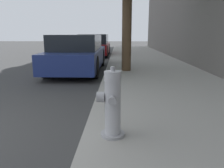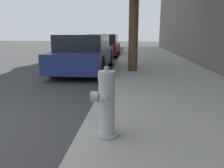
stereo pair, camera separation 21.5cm
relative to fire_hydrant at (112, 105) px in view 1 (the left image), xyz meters
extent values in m
cylinder|color=#97979C|center=(0.01, 0.00, -0.38)|extent=(0.30, 0.30, 0.04)
cylinder|color=#B2B2B7|center=(0.01, 0.00, -0.03)|extent=(0.19, 0.19, 0.65)
cylinder|color=#B2B2B7|center=(0.01, 0.00, 0.35)|extent=(0.20, 0.20, 0.11)
cylinder|color=#97979C|center=(0.01, 0.00, 0.43)|extent=(0.06, 0.06, 0.05)
cylinder|color=#97979C|center=(0.01, -0.14, 0.10)|extent=(0.09, 0.08, 0.09)
cylinder|color=#97979C|center=(0.01, 0.14, 0.10)|extent=(0.09, 0.08, 0.09)
cylinder|color=#97979C|center=(-0.14, 0.00, 0.10)|extent=(0.09, 0.12, 0.12)
cube|color=navy|center=(-1.44, 5.68, -0.04)|extent=(1.71, 4.57, 0.61)
cube|color=black|center=(-1.44, 5.50, 0.53)|extent=(1.57, 2.51, 0.53)
cylinder|color=black|center=(-2.21, 7.10, -0.19)|extent=(0.20, 0.71, 0.71)
cylinder|color=black|center=(-0.66, 7.10, -0.19)|extent=(0.20, 0.71, 0.71)
cylinder|color=black|center=(-2.21, 4.27, -0.19)|extent=(0.20, 0.71, 0.71)
cylinder|color=black|center=(-0.66, 4.27, -0.19)|extent=(0.20, 0.71, 0.71)
cube|color=maroon|center=(-1.48, 11.71, -0.07)|extent=(1.82, 4.25, 0.58)
cube|color=black|center=(-1.48, 11.54, 0.51)|extent=(1.67, 2.34, 0.59)
cylinder|color=black|center=(-2.31, 13.03, -0.21)|extent=(0.20, 0.68, 0.68)
cylinder|color=black|center=(-0.65, 13.03, -0.21)|extent=(0.20, 0.68, 0.68)
cylinder|color=black|center=(-2.31, 10.39, -0.21)|extent=(0.20, 0.68, 0.68)
cylinder|color=black|center=(-0.65, 10.39, -0.21)|extent=(0.20, 0.68, 0.68)
cylinder|color=brown|center=(0.34, 4.94, 1.06)|extent=(0.31, 0.31, 2.91)
camera|label=1|loc=(0.07, -2.48, 0.83)|focal=35.00mm
camera|label=2|loc=(0.29, -2.47, 0.83)|focal=35.00mm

